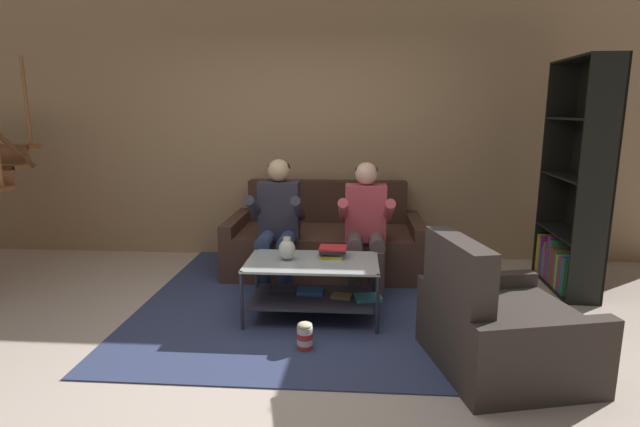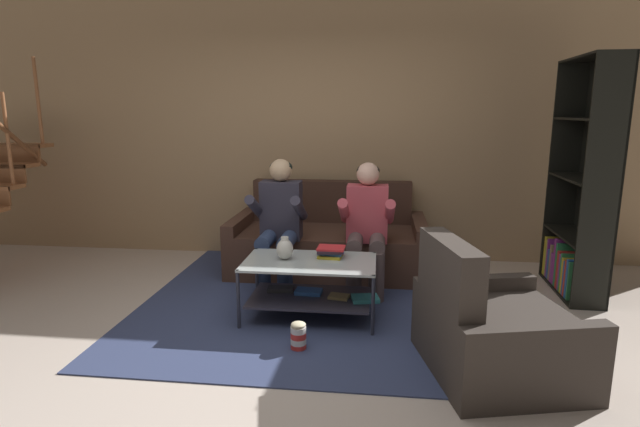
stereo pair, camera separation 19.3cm
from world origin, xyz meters
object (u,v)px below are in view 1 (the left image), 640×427
(couch, at_px, (325,243))
(coffee_table, at_px, (314,281))
(bookshelf, at_px, (574,210))
(popcorn_tub, at_px, (305,336))
(book_stack, at_px, (332,252))
(armchair, at_px, (499,329))
(person_seated_right, at_px, (366,222))
(vase, at_px, (287,249))
(person_seated_left, at_px, (278,219))

(couch, relative_size, coffee_table, 1.82)
(bookshelf, distance_m, popcorn_tub, 2.88)
(coffee_table, xyz_separation_m, book_stack, (0.14, 0.12, 0.22))
(coffee_table, xyz_separation_m, armchair, (1.27, -0.74, -0.03))
(couch, xyz_separation_m, person_seated_right, (0.41, -0.58, 0.36))
(book_stack, bearing_deg, person_seated_right, 63.11)
(armchair, bearing_deg, book_stack, 142.80)
(person_seated_right, xyz_separation_m, armchair, (0.85, -1.40, -0.38))
(bookshelf, bearing_deg, couch, 171.73)
(popcorn_tub, bearing_deg, couch, 89.11)
(book_stack, height_order, bookshelf, bookshelf)
(book_stack, height_order, armchair, armchair)
(coffee_table, distance_m, book_stack, 0.28)
(vase, distance_m, armchair, 1.69)
(coffee_table, relative_size, bookshelf, 0.52)
(armchair, xyz_separation_m, popcorn_tub, (-1.28, 0.16, -0.17))
(person_seated_left, height_order, bookshelf, bookshelf)
(coffee_table, xyz_separation_m, bookshelf, (2.36, 0.91, 0.44))
(person_seated_left, xyz_separation_m, popcorn_tub, (0.38, -1.25, -0.56))
(popcorn_tub, bearing_deg, book_stack, 77.19)
(person_seated_left, bearing_deg, couch, 54.73)
(bookshelf, relative_size, armchair, 1.89)
(couch, height_order, armchair, couch)
(couch, distance_m, vase, 1.28)
(coffee_table, bearing_deg, armchair, -30.12)
(armchair, distance_m, popcorn_tub, 1.30)
(book_stack, xyz_separation_m, popcorn_tub, (-0.16, -0.70, -0.42))
(vase, xyz_separation_m, popcorn_tub, (0.20, -0.60, -0.46))
(coffee_table, relative_size, popcorn_tub, 5.32)
(book_stack, distance_m, bookshelf, 2.37)
(person_seated_right, height_order, coffee_table, person_seated_right)
(person_seated_left, relative_size, person_seated_right, 1.02)
(vase, bearing_deg, book_stack, 15.69)
(person_seated_right, distance_m, bookshelf, 1.96)
(coffee_table, distance_m, popcorn_tub, 0.61)
(coffee_table, relative_size, book_stack, 4.66)
(book_stack, bearing_deg, armchair, -37.20)
(coffee_table, bearing_deg, bookshelf, 20.99)
(coffee_table, bearing_deg, vase, 175.27)
(person_seated_right, bearing_deg, vase, -134.41)
(person_seated_right, relative_size, popcorn_tub, 5.80)
(couch, relative_size, person_seated_right, 1.67)
(person_seated_left, xyz_separation_m, armchair, (1.66, -1.41, -0.39))
(coffee_table, bearing_deg, person_seated_left, 120.56)
(person_seated_left, xyz_separation_m, coffee_table, (0.40, -0.67, -0.36))
(coffee_table, height_order, book_stack, book_stack)
(person_seated_right, relative_size, book_stack, 5.08)
(person_seated_left, bearing_deg, person_seated_right, -0.15)
(vase, bearing_deg, coffee_table, -4.73)
(person_seated_left, height_order, vase, person_seated_left)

